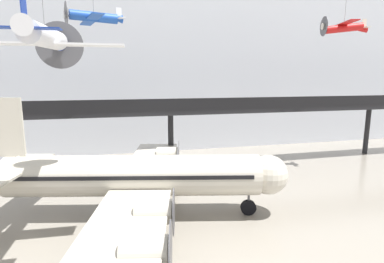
{
  "coord_description": "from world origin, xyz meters",
  "views": [
    {
      "loc": [
        -6.36,
        -12.33,
        11.4
      ],
      "look_at": [
        -0.88,
        9.89,
        7.32
      ],
      "focal_mm": 28.0,
      "sensor_mm": 36.0,
      "label": 1
    }
  ],
  "objects_px": {
    "suspended_plane_white_twin": "(45,37)",
    "suspended_plane_blue_trainer": "(94,17)",
    "suspended_plane_red_highwing": "(344,28)",
    "airliner_silver_main": "(133,176)"
  },
  "relations": [
    {
      "from": "airliner_silver_main",
      "to": "suspended_plane_white_twin",
      "type": "relative_size",
      "value": 3.01
    },
    {
      "from": "suspended_plane_red_highwing",
      "to": "airliner_silver_main",
      "type": "bearing_deg",
      "value": 31.17
    },
    {
      "from": "suspended_plane_white_twin",
      "to": "suspended_plane_blue_trainer",
      "type": "relative_size",
      "value": 1.53
    },
    {
      "from": "suspended_plane_white_twin",
      "to": "suspended_plane_blue_trainer",
      "type": "height_order",
      "value": "suspended_plane_blue_trainer"
    },
    {
      "from": "suspended_plane_white_twin",
      "to": "suspended_plane_red_highwing",
      "type": "relative_size",
      "value": 1.58
    },
    {
      "from": "suspended_plane_white_twin",
      "to": "suspended_plane_red_highwing",
      "type": "distance_m",
      "value": 32.05
    },
    {
      "from": "suspended_plane_white_twin",
      "to": "suspended_plane_blue_trainer",
      "type": "distance_m",
      "value": 11.65
    },
    {
      "from": "suspended_plane_white_twin",
      "to": "suspended_plane_blue_trainer",
      "type": "bearing_deg",
      "value": -7.09
    },
    {
      "from": "suspended_plane_white_twin",
      "to": "suspended_plane_red_highwing",
      "type": "height_order",
      "value": "suspended_plane_red_highwing"
    },
    {
      "from": "airliner_silver_main",
      "to": "suspended_plane_red_highwing",
      "type": "height_order",
      "value": "suspended_plane_red_highwing"
    }
  ]
}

